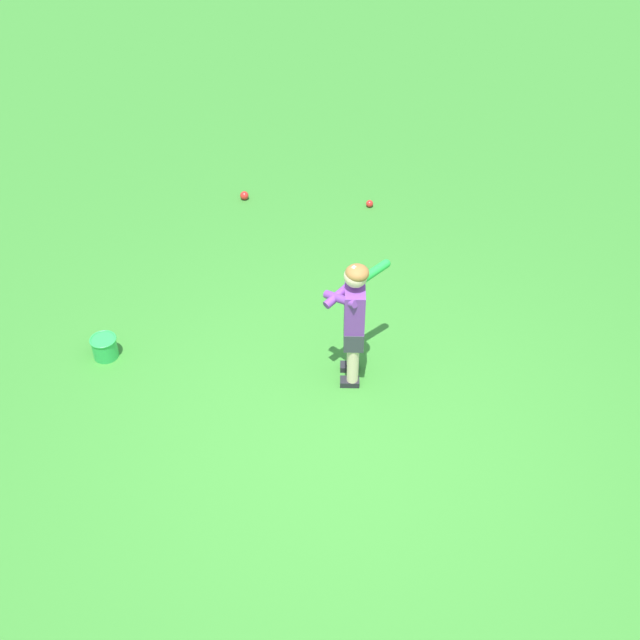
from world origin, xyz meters
TOP-DOWN VIEW (x-y plane):
  - ground_plane at (0.00, 0.00)m, footprint 40.00×40.00m
  - child_batter at (0.59, 0.26)m, footprint 0.62×0.36m
  - play_ball_midfield at (2.24, 2.53)m, footprint 0.09×0.09m
  - play_ball_far_right at (2.81, 1.36)m, footprint 0.07×0.07m
  - toy_bucket at (-0.28, 2.06)m, footprint 0.22×0.22m

SIDE VIEW (x-z plane):
  - ground_plane at x=0.00m, z-range 0.00..0.00m
  - play_ball_far_right at x=2.81m, z-range 0.00..0.07m
  - play_ball_midfield at x=2.24m, z-range 0.00..0.09m
  - toy_bucket at x=-0.28m, z-range 0.00..0.19m
  - child_batter at x=0.59m, z-range 0.11..1.19m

